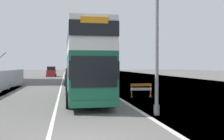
# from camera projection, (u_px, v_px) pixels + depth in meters

# --- Properties ---
(double_decker_bus) EXTENTS (2.87, 10.95, 5.06)m
(double_decker_bus) POSITION_uv_depth(u_px,v_px,m) (86.00, 62.00, 18.28)
(double_decker_bus) COLOR #196042
(double_decker_bus) RESTS_ON ground
(lamppost_foreground) EXTENTS (0.29, 0.70, 8.10)m
(lamppost_foreground) POSITION_uv_depth(u_px,v_px,m) (157.00, 38.00, 12.81)
(lamppost_foreground) COLOR gray
(lamppost_foreground) RESTS_ON ground
(roadworks_barrier) EXTENTS (1.65, 0.58, 1.07)m
(roadworks_barrier) POSITION_uv_depth(u_px,v_px,m) (141.00, 89.00, 19.92)
(roadworks_barrier) COLOR orange
(roadworks_barrier) RESTS_ON ground
(construction_site_fence) EXTENTS (0.44, 24.00, 1.98)m
(construction_site_fence) POSITION_uv_depth(u_px,v_px,m) (3.00, 81.00, 25.00)
(construction_site_fence) COLOR #A8AAAD
(construction_site_fence) RESTS_ON ground
(car_oncoming_near) EXTENTS (2.07, 4.21, 2.11)m
(car_oncoming_near) POSITION_uv_depth(u_px,v_px,m) (73.00, 77.00, 32.25)
(car_oncoming_near) COLOR black
(car_oncoming_near) RESTS_ON ground
(car_receding_mid) EXTENTS (2.03, 3.82, 2.08)m
(car_receding_mid) POSITION_uv_depth(u_px,v_px,m) (73.00, 75.00, 39.23)
(car_receding_mid) COLOR navy
(car_receding_mid) RESTS_ON ground
(car_receding_far) EXTENTS (2.07, 4.03, 2.30)m
(car_receding_far) POSITION_uv_depth(u_px,v_px,m) (74.00, 73.00, 48.10)
(car_receding_far) COLOR slate
(car_receding_far) RESTS_ON ground
(car_far_side) EXTENTS (2.10, 3.87, 2.22)m
(car_far_side) POSITION_uv_depth(u_px,v_px,m) (51.00, 72.00, 56.97)
(car_far_side) COLOR maroon
(car_far_side) RESTS_ON ground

